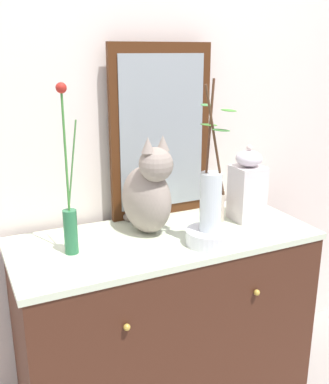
{
  "coord_description": "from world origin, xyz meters",
  "views": [
    {
      "loc": [
        -0.71,
        -1.49,
        1.52
      ],
      "look_at": [
        0.0,
        0.0,
        1.0
      ],
      "focal_mm": 42.5,
      "sensor_mm": 36.0,
      "label": 1
    }
  ],
  "objects_px": {
    "jar_lidded_porcelain": "(247,187)",
    "sideboard": "(165,326)",
    "vase_slim_green": "(70,214)",
    "mirror_leaning": "(161,133)",
    "candle_pillar": "(220,206)",
    "bowl_porcelain": "(209,237)",
    "vase_glass_clear": "(211,196)",
    "cat_sitting": "(148,193)"
  },
  "relations": [
    {
      "from": "jar_lidded_porcelain",
      "to": "bowl_porcelain",
      "type": "bearing_deg",
      "value": -150.1
    },
    {
      "from": "mirror_leaning",
      "to": "vase_glass_clear",
      "type": "xyz_separation_m",
      "value": [
        0.02,
        -0.38,
        -0.18
      ]
    },
    {
      "from": "cat_sitting",
      "to": "jar_lidded_porcelain",
      "type": "xyz_separation_m",
      "value": [
        0.44,
        -0.05,
        -0.02
      ]
    },
    {
      "from": "sideboard",
      "to": "candle_pillar",
      "type": "bearing_deg",
      "value": 8.29
    },
    {
      "from": "jar_lidded_porcelain",
      "to": "mirror_leaning",
      "type": "bearing_deg",
      "value": 144.36
    },
    {
      "from": "mirror_leaning",
      "to": "bowl_porcelain",
      "type": "xyz_separation_m",
      "value": [
        0.02,
        -0.38,
        -0.34
      ]
    },
    {
      "from": "cat_sitting",
      "to": "candle_pillar",
      "type": "xyz_separation_m",
      "value": [
        0.32,
        -0.02,
        -0.09
      ]
    },
    {
      "from": "vase_slim_green",
      "to": "jar_lidded_porcelain",
      "type": "relative_size",
      "value": 1.84
    },
    {
      "from": "candle_pillar",
      "to": "cat_sitting",
      "type": "bearing_deg",
      "value": 175.75
    },
    {
      "from": "sideboard",
      "to": "bowl_porcelain",
      "type": "relative_size",
      "value": 6.64
    },
    {
      "from": "vase_slim_green",
      "to": "vase_glass_clear",
      "type": "relative_size",
      "value": 1.09
    },
    {
      "from": "sideboard",
      "to": "jar_lidded_porcelain",
      "type": "relative_size",
      "value": 3.67
    },
    {
      "from": "candle_pillar",
      "to": "jar_lidded_porcelain",
      "type": "bearing_deg",
      "value": -11.14
    },
    {
      "from": "sideboard",
      "to": "vase_glass_clear",
      "type": "relative_size",
      "value": 2.17
    },
    {
      "from": "mirror_leaning",
      "to": "vase_glass_clear",
      "type": "height_order",
      "value": "mirror_leaning"
    },
    {
      "from": "mirror_leaning",
      "to": "vase_slim_green",
      "type": "relative_size",
      "value": 1.22
    },
    {
      "from": "jar_lidded_porcelain",
      "to": "candle_pillar",
      "type": "bearing_deg",
      "value": 168.86
    },
    {
      "from": "sideboard",
      "to": "vase_slim_green",
      "type": "xyz_separation_m",
      "value": [
        -0.37,
        -0.0,
        0.56
      ]
    },
    {
      "from": "vase_slim_green",
      "to": "jar_lidded_porcelain",
      "type": "bearing_deg",
      "value": 1.59
    },
    {
      "from": "sideboard",
      "to": "candle_pillar",
      "type": "height_order",
      "value": "candle_pillar"
    },
    {
      "from": "cat_sitting",
      "to": "candle_pillar",
      "type": "bearing_deg",
      "value": -4.25
    },
    {
      "from": "sideboard",
      "to": "vase_glass_clear",
      "type": "xyz_separation_m",
      "value": [
        0.12,
        -0.14,
        0.6
      ]
    },
    {
      "from": "sideboard",
      "to": "mirror_leaning",
      "type": "distance_m",
      "value": 0.82
    },
    {
      "from": "mirror_leaning",
      "to": "jar_lidded_porcelain",
      "type": "xyz_separation_m",
      "value": [
        0.3,
        -0.22,
        -0.22
      ]
    },
    {
      "from": "vase_glass_clear",
      "to": "sideboard",
      "type": "bearing_deg",
      "value": 129.95
    },
    {
      "from": "mirror_leaning",
      "to": "candle_pillar",
      "type": "relative_size",
      "value": 4.89
    },
    {
      "from": "jar_lidded_porcelain",
      "to": "sideboard",
      "type": "bearing_deg",
      "value": -177.51
    },
    {
      "from": "vase_slim_green",
      "to": "mirror_leaning",
      "type": "bearing_deg",
      "value": 27.16
    },
    {
      "from": "mirror_leaning",
      "to": "vase_glass_clear",
      "type": "relative_size",
      "value": 1.32
    },
    {
      "from": "mirror_leaning",
      "to": "bowl_porcelain",
      "type": "distance_m",
      "value": 0.51
    },
    {
      "from": "sideboard",
      "to": "candle_pillar",
      "type": "xyz_separation_m",
      "value": [
        0.28,
        0.04,
        0.48
      ]
    },
    {
      "from": "jar_lidded_porcelain",
      "to": "candle_pillar",
      "type": "relative_size",
      "value": 2.18
    },
    {
      "from": "vase_glass_clear",
      "to": "candle_pillar",
      "type": "height_order",
      "value": "vase_glass_clear"
    },
    {
      "from": "cat_sitting",
      "to": "bowl_porcelain",
      "type": "height_order",
      "value": "cat_sitting"
    },
    {
      "from": "bowl_porcelain",
      "to": "jar_lidded_porcelain",
      "type": "distance_m",
      "value": 0.34
    },
    {
      "from": "bowl_porcelain",
      "to": "jar_lidded_porcelain",
      "type": "height_order",
      "value": "jar_lidded_porcelain"
    },
    {
      "from": "cat_sitting",
      "to": "bowl_porcelain",
      "type": "distance_m",
      "value": 0.29
    },
    {
      "from": "mirror_leaning",
      "to": "bowl_porcelain",
      "type": "relative_size",
      "value": 4.06
    },
    {
      "from": "sideboard",
      "to": "bowl_porcelain",
      "type": "distance_m",
      "value": 0.48
    },
    {
      "from": "cat_sitting",
      "to": "sideboard",
      "type": "bearing_deg",
      "value": -56.49
    },
    {
      "from": "jar_lidded_porcelain",
      "to": "candle_pillar",
      "type": "height_order",
      "value": "jar_lidded_porcelain"
    },
    {
      "from": "sideboard",
      "to": "vase_glass_clear",
      "type": "height_order",
      "value": "vase_glass_clear"
    }
  ]
}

